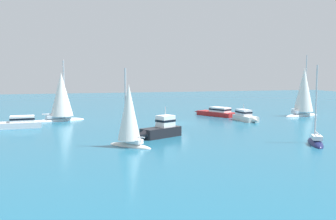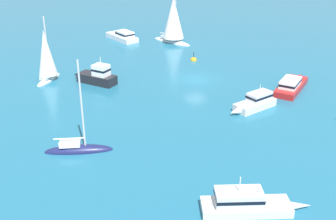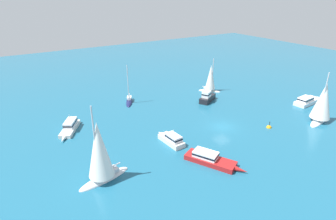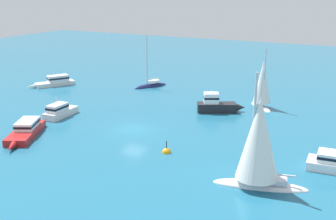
{
  "view_description": "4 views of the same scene",
  "coord_description": "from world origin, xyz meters",
  "px_view_note": "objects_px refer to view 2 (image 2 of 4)",
  "views": [
    {
      "loc": [
        51.7,
        -15.83,
        7.24
      ],
      "look_at": [
        -2.58,
        -0.89,
        1.63
      ],
      "focal_mm": 41.64,
      "sensor_mm": 36.0,
      "label": 1
    },
    {
      "loc": [
        28.57,
        38.02,
        17.29
      ],
      "look_at": [
        9.14,
        7.95,
        1.18
      ],
      "focal_mm": 44.54,
      "sensor_mm": 36.0,
      "label": 2
    },
    {
      "loc": [
        -30.58,
        29.76,
        21.23
      ],
      "look_at": [
        5.78,
        7.22,
        2.61
      ],
      "focal_mm": 29.72,
      "sensor_mm": 36.0,
      "label": 3
    },
    {
      "loc": [
        -37.58,
        -24.37,
        14.92
      ],
      "look_at": [
        6.38,
        -0.8,
        0.65
      ],
      "focal_mm": 46.76,
      "sensor_mm": 36.0,
      "label": 4
    }
  ],
  "objects_px": {
    "ketch": "(46,57)",
    "powerboat_1": "(255,102)",
    "powerboat": "(122,36)",
    "powerboat_2": "(245,203)",
    "cabin_cruiser": "(291,85)",
    "channel_buoy": "(194,60)",
    "sailboat": "(78,149)",
    "ketch_1": "(173,21)",
    "motor_cruiser": "(96,76)"
  },
  "relations": [
    {
      "from": "ketch",
      "to": "powerboat_1",
      "type": "xyz_separation_m",
      "value": [
        -14.91,
        19.77,
        -2.19
      ]
    },
    {
      "from": "powerboat",
      "to": "powerboat_1",
      "type": "relative_size",
      "value": 1.4
    },
    {
      "from": "ketch",
      "to": "powerboat_2",
      "type": "height_order",
      "value": "ketch"
    },
    {
      "from": "powerboat_1",
      "to": "cabin_cruiser",
      "type": "relative_size",
      "value": 0.72
    },
    {
      "from": "cabin_cruiser",
      "to": "channel_buoy",
      "type": "relative_size",
      "value": 5.25
    },
    {
      "from": "sailboat",
      "to": "ketch",
      "type": "xyz_separation_m",
      "value": [
        -3.54,
        -18.27,
        2.72
      ]
    },
    {
      "from": "powerboat_1",
      "to": "ketch_1",
      "type": "bearing_deg",
      "value": -109.71
    },
    {
      "from": "ketch_1",
      "to": "powerboat_1",
      "type": "height_order",
      "value": "ketch_1"
    },
    {
      "from": "powerboat_2",
      "to": "motor_cruiser",
      "type": "xyz_separation_m",
      "value": [
        -1.69,
        -27.46,
        0.21
      ]
    },
    {
      "from": "sailboat",
      "to": "powerboat_2",
      "type": "distance_m",
      "value": 14.75
    },
    {
      "from": "powerboat_2",
      "to": "motor_cruiser",
      "type": "distance_m",
      "value": 27.51
    },
    {
      "from": "powerboat_1",
      "to": "channel_buoy",
      "type": "height_order",
      "value": "powerboat_1"
    },
    {
      "from": "powerboat_1",
      "to": "powerboat_2",
      "type": "distance_m",
      "value": 17.05
    },
    {
      "from": "cabin_cruiser",
      "to": "motor_cruiser",
      "type": "xyz_separation_m",
      "value": [
        17.61,
        -13.99,
        0.27
      ]
    },
    {
      "from": "ketch",
      "to": "powerboat_2",
      "type": "bearing_deg",
      "value": -127.51
    },
    {
      "from": "powerboat",
      "to": "sailboat",
      "type": "bearing_deg",
      "value": 142.42
    },
    {
      "from": "ketch",
      "to": "ketch_1",
      "type": "bearing_deg",
      "value": -26.56
    },
    {
      "from": "ketch",
      "to": "powerboat_2",
      "type": "xyz_separation_m",
      "value": [
        -2.67,
        31.65,
        -2.22
      ]
    },
    {
      "from": "ketch",
      "to": "channel_buoy",
      "type": "relative_size",
      "value": 5.1
    },
    {
      "from": "powerboat_2",
      "to": "motor_cruiser",
      "type": "bearing_deg",
      "value": 117.06
    },
    {
      "from": "powerboat",
      "to": "ketch",
      "type": "distance_m",
      "value": 20.18
    },
    {
      "from": "sailboat",
      "to": "powerboat_1",
      "type": "distance_m",
      "value": 18.52
    },
    {
      "from": "cabin_cruiser",
      "to": "powerboat",
      "type": "bearing_deg",
      "value": 73.71
    },
    {
      "from": "powerboat",
      "to": "powerboat_1",
      "type": "height_order",
      "value": "powerboat_1"
    },
    {
      "from": "motor_cruiser",
      "to": "powerboat",
      "type": "bearing_deg",
      "value": -64.18
    },
    {
      "from": "sailboat",
      "to": "motor_cruiser",
      "type": "xyz_separation_m",
      "value": [
        -7.9,
        -14.08,
        0.71
      ]
    },
    {
      "from": "cabin_cruiser",
      "to": "ketch",
      "type": "bearing_deg",
      "value": 113.0
    },
    {
      "from": "ketch_1",
      "to": "cabin_cruiser",
      "type": "xyz_separation_m",
      "value": [
        0.16,
        24.44,
        -2.75
      ]
    },
    {
      "from": "ketch",
      "to": "powerboat_2",
      "type": "distance_m",
      "value": 31.84
    },
    {
      "from": "powerboat",
      "to": "sailboat",
      "type": "height_order",
      "value": "sailboat"
    },
    {
      "from": "sailboat",
      "to": "cabin_cruiser",
      "type": "height_order",
      "value": "sailboat"
    },
    {
      "from": "powerboat",
      "to": "sailboat",
      "type": "relative_size",
      "value": 0.97
    },
    {
      "from": "sailboat",
      "to": "powerboat_2",
      "type": "height_order",
      "value": "sailboat"
    },
    {
      "from": "powerboat_1",
      "to": "ketch",
      "type": "bearing_deg",
      "value": -57.19
    },
    {
      "from": "sailboat",
      "to": "motor_cruiser",
      "type": "relative_size",
      "value": 1.45
    },
    {
      "from": "ketch",
      "to": "powerboat_1",
      "type": "height_order",
      "value": "ketch"
    },
    {
      "from": "powerboat",
      "to": "cabin_cruiser",
      "type": "height_order",
      "value": "powerboat"
    },
    {
      "from": "powerboat",
      "to": "ketch_1",
      "type": "relative_size",
      "value": 0.87
    },
    {
      "from": "powerboat",
      "to": "ketch",
      "type": "xyz_separation_m",
      "value": [
        16.05,
        12.02,
        2.25
      ]
    },
    {
      "from": "sailboat",
      "to": "ketch_1",
      "type": "distance_m",
      "value": 35.65
    },
    {
      "from": "ketch",
      "to": "ketch_1",
      "type": "distance_m",
      "value": 23.0
    },
    {
      "from": "powerboat",
      "to": "channel_buoy",
      "type": "xyz_separation_m",
      "value": [
        -3.21,
        15.23,
        -0.62
      ]
    },
    {
      "from": "sailboat",
      "to": "powerboat_1",
      "type": "bearing_deg",
      "value": 22.75
    },
    {
      "from": "cabin_cruiser",
      "to": "channel_buoy",
      "type": "distance_m",
      "value": 15.23
    },
    {
      "from": "ketch_1",
      "to": "ketch",
      "type": "bearing_deg",
      "value": -89.23
    },
    {
      "from": "powerboat",
      "to": "powerboat_2",
      "type": "bearing_deg",
      "value": 158.27
    },
    {
      "from": "powerboat",
      "to": "channel_buoy",
      "type": "distance_m",
      "value": 15.58
    },
    {
      "from": "sailboat",
      "to": "ketch_1",
      "type": "xyz_separation_m",
      "value": [
        -25.67,
        -24.53,
        3.2
      ]
    },
    {
      "from": "sailboat",
      "to": "channel_buoy",
      "type": "relative_size",
      "value": 5.43
    },
    {
      "from": "ketch",
      "to": "cabin_cruiser",
      "type": "relative_size",
      "value": 0.97
    }
  ]
}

